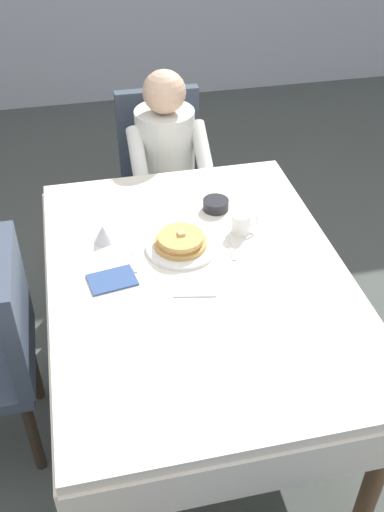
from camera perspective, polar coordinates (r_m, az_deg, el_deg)
The scene contains 13 objects.
ground_plane at distance 2.71m, azimuth 0.57°, elevation -13.78°, with size 14.00×14.00×0.00m, color #474C47.
dining_table_main at distance 2.23m, azimuth 0.68°, elevation -3.53°, with size 1.12×1.52×0.74m.
chair_diner at distance 3.25m, azimuth -2.89°, elevation 8.64°, with size 0.44×0.45×0.93m.
diner_person at distance 3.05m, azimuth -2.46°, elevation 9.47°, with size 0.40×0.43×1.12m.
plate_breakfast at distance 2.29m, azimuth -1.02°, elevation 0.91°, with size 0.28×0.28×0.02m, color white.
breakfast_stack at distance 2.27m, azimuth -1.13°, elevation 1.50°, with size 0.21×0.21×0.06m.
cup_coffee at distance 2.37m, azimuth 4.83°, elevation 3.20°, with size 0.11×0.08×0.08m.
bowl_butter at distance 2.51m, azimuth 2.32°, elevation 5.01°, with size 0.11×0.11×0.04m, color black.
syrup_pitcher at distance 2.34m, azimuth -8.60°, elevation 2.16°, with size 0.08×0.08×0.07m.
fork_left_of_plate at distance 2.26m, azimuth -5.64°, elevation -0.13°, with size 0.18×0.01×0.01m, color silver.
knife_right_of_plate at distance 2.32m, azimuth 3.69°, elevation 1.12°, with size 0.20×0.01×0.01m, color silver.
spoon_near_edge at distance 2.08m, azimuth 0.30°, elevation -3.85°, with size 0.15×0.01×0.01m, color silver.
napkin_folded at distance 2.16m, azimuth -7.75°, elevation -2.31°, with size 0.17×0.12×0.01m, color #334C7F.
Camera 1 is at (-0.38, -1.61, 2.15)m, focal length 41.27 mm.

